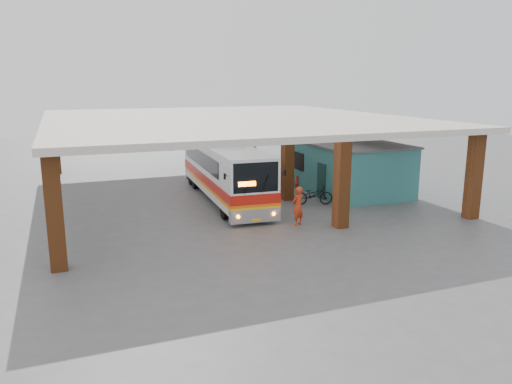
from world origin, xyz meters
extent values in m
plane|color=#515154|center=(0.00, 0.00, 0.00)|extent=(90.00, 90.00, 0.00)
cube|color=brown|center=(3.00, -3.00, 2.17)|extent=(0.60, 0.60, 4.35)
cube|color=brown|center=(3.00, 3.00, 2.17)|extent=(0.60, 0.60, 4.35)
cube|color=brown|center=(3.00, 9.00, 2.17)|extent=(0.60, 0.60, 4.35)
cube|color=brown|center=(-9.50, -4.00, 2.17)|extent=(0.60, 0.60, 4.35)
cube|color=brown|center=(-9.50, 17.00, 2.17)|extent=(0.60, 0.60, 4.35)
cube|color=brown|center=(10.00, -4.00, 2.17)|extent=(0.60, 0.60, 4.35)
cube|color=brown|center=(10.00, 17.00, 2.17)|extent=(0.60, 0.60, 4.35)
cube|color=beige|center=(0.50, 6.50, 4.50)|extent=(21.00, 23.00, 0.30)
cube|color=#2C6E6E|center=(7.50, 4.00, 1.50)|extent=(5.00, 8.00, 3.00)
cube|color=#4D4D4D|center=(7.50, 4.00, 3.05)|extent=(5.20, 8.20, 0.12)
cube|color=#123230|center=(4.98, 2.50, 1.05)|extent=(0.08, 0.95, 2.10)
cube|color=black|center=(4.98, 5.50, 1.80)|extent=(0.08, 1.20, 1.00)
cube|color=black|center=(4.95, 5.50, 1.80)|extent=(0.04, 1.30, 1.10)
cube|color=white|center=(-0.36, 4.43, 1.88)|extent=(3.17, 11.97, 2.76)
cube|color=white|center=(-0.42, 3.45, 3.36)|extent=(1.36, 3.03, 0.25)
cube|color=gray|center=(-0.71, -1.30, 0.54)|extent=(2.51, 0.54, 0.69)
cube|color=#B8160C|center=(-0.36, 4.43, 1.33)|extent=(3.21, 11.97, 0.49)
cube|color=orange|center=(-0.36, 4.43, 1.02)|extent=(3.21, 11.97, 0.13)
cube|color=#FFB115|center=(-0.36, 4.43, 0.91)|extent=(3.21, 11.97, 0.10)
cube|color=black|center=(-0.71, -1.44, 2.39)|extent=(2.22, 0.23, 1.43)
cube|color=black|center=(-1.56, 5.29, 2.37)|extent=(0.58, 8.87, 0.89)
cube|color=black|center=(0.92, 5.15, 2.37)|extent=(0.58, 8.87, 0.89)
cube|color=#FF5905|center=(-1.16, -1.47, 2.12)|extent=(0.84, 0.10, 0.22)
sphere|color=orange|center=(-1.60, -1.46, 0.57)|extent=(0.18, 0.18, 0.18)
sphere|color=orange|center=(0.17, -1.56, 0.57)|extent=(0.18, 0.18, 0.18)
cube|color=#FFB115|center=(-0.72, -1.52, 0.35)|extent=(0.45, 0.06, 0.12)
cylinder|color=black|center=(-1.66, 0.36, 0.49)|extent=(0.37, 1.00, 0.99)
cylinder|color=black|center=(0.44, 0.23, 0.49)|extent=(0.37, 1.00, 0.99)
cylinder|color=black|center=(-1.21, 7.94, 0.49)|extent=(0.37, 1.00, 0.99)
cylinder|color=black|center=(0.89, 7.82, 0.49)|extent=(0.37, 1.00, 0.99)
cylinder|color=black|center=(-1.14, 9.22, 0.49)|extent=(0.37, 1.00, 0.99)
cylinder|color=black|center=(0.97, 9.10, 0.49)|extent=(0.37, 1.00, 0.99)
imported|color=black|center=(3.86, 1.37, 0.57)|extent=(2.29, 1.35, 1.14)
imported|color=red|center=(1.27, -1.93, 0.95)|extent=(0.82, 0.71, 1.89)
cube|color=#B31A13|center=(4.82, 5.83, 0.23)|extent=(0.50, 0.50, 0.06)
cube|color=#B31A13|center=(5.00, 5.79, 0.51)|extent=(0.13, 0.43, 0.61)
cylinder|color=black|center=(4.62, 5.69, 0.10)|extent=(0.03, 0.03, 0.20)
cylinder|color=black|center=(4.95, 5.62, 0.10)|extent=(0.03, 0.03, 0.20)
cylinder|color=black|center=(4.68, 6.03, 0.10)|extent=(0.03, 0.03, 0.20)
cylinder|color=black|center=(5.02, 5.96, 0.10)|extent=(0.03, 0.03, 0.20)
camera|label=1|loc=(-9.09, -22.78, 6.83)|focal=35.00mm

